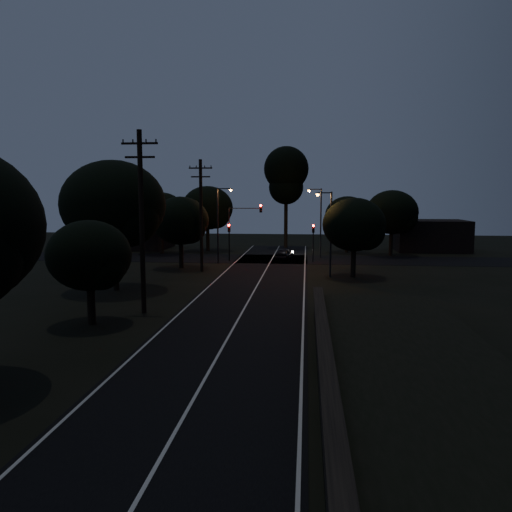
{
  "coord_description": "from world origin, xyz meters",
  "views": [
    {
      "loc": [
        3.88,
        -14.12,
        7.09
      ],
      "look_at": [
        0.0,
        24.0,
        2.5
      ],
      "focal_mm": 35.0,
      "sensor_mm": 36.0,
      "label": 1
    }
  ],
  "objects_px": {
    "utility_pole_mid": "(142,219)",
    "streetlight_a": "(220,220)",
    "utility_pole_far": "(201,214)",
    "car": "(284,254)",
    "signal_left": "(229,235)",
    "signal_mast": "(244,222)",
    "signal_right": "(313,236)",
    "streetlight_b": "(319,218)",
    "streetlight_c": "(329,228)",
    "tall_pine": "(286,175)"
  },
  "relations": [
    {
      "from": "utility_pole_mid",
      "to": "car",
      "type": "height_order",
      "value": "utility_pole_mid"
    },
    {
      "from": "streetlight_a",
      "to": "streetlight_c",
      "type": "relative_size",
      "value": 1.07
    },
    {
      "from": "signal_left",
      "to": "car",
      "type": "bearing_deg",
      "value": 17.9
    },
    {
      "from": "utility_pole_far",
      "to": "signal_mast",
      "type": "relative_size",
      "value": 1.68
    },
    {
      "from": "signal_left",
      "to": "signal_mast",
      "type": "height_order",
      "value": "signal_mast"
    },
    {
      "from": "tall_pine",
      "to": "signal_right",
      "type": "height_order",
      "value": "tall_pine"
    },
    {
      "from": "utility_pole_mid",
      "to": "utility_pole_far",
      "type": "xyz_separation_m",
      "value": [
        0.0,
        17.0,
        -0.25
      ]
    },
    {
      "from": "utility_pole_mid",
      "to": "tall_pine",
      "type": "bearing_deg",
      "value": 80.07
    },
    {
      "from": "signal_right",
      "to": "streetlight_a",
      "type": "xyz_separation_m",
      "value": [
        -9.91,
        -1.99,
        1.8
      ]
    },
    {
      "from": "signal_right",
      "to": "streetlight_b",
      "type": "xyz_separation_m",
      "value": [
        0.71,
        4.01,
        1.8
      ]
    },
    {
      "from": "signal_right",
      "to": "signal_mast",
      "type": "relative_size",
      "value": 0.66
    },
    {
      "from": "tall_pine",
      "to": "streetlight_a",
      "type": "height_order",
      "value": "tall_pine"
    },
    {
      "from": "utility_pole_mid",
      "to": "streetlight_a",
      "type": "relative_size",
      "value": 1.38
    },
    {
      "from": "signal_right",
      "to": "streetlight_c",
      "type": "bearing_deg",
      "value": -82.98
    },
    {
      "from": "streetlight_b",
      "to": "signal_mast",
      "type": "bearing_deg",
      "value": -154.01
    },
    {
      "from": "signal_left",
      "to": "signal_mast",
      "type": "bearing_deg",
      "value": 0.13
    },
    {
      "from": "utility_pole_far",
      "to": "streetlight_c",
      "type": "relative_size",
      "value": 1.4
    },
    {
      "from": "signal_left",
      "to": "streetlight_b",
      "type": "distance_m",
      "value": 10.84
    },
    {
      "from": "signal_right",
      "to": "streetlight_a",
      "type": "relative_size",
      "value": 0.51
    },
    {
      "from": "utility_pole_far",
      "to": "signal_left",
      "type": "height_order",
      "value": "utility_pole_far"
    },
    {
      "from": "signal_left",
      "to": "streetlight_b",
      "type": "height_order",
      "value": "streetlight_b"
    },
    {
      "from": "streetlight_c",
      "to": "utility_pole_mid",
      "type": "bearing_deg",
      "value": -128.26
    },
    {
      "from": "utility_pole_far",
      "to": "car",
      "type": "relative_size",
      "value": 2.79
    },
    {
      "from": "streetlight_a",
      "to": "tall_pine",
      "type": "bearing_deg",
      "value": 69.64
    },
    {
      "from": "signal_mast",
      "to": "streetlight_a",
      "type": "bearing_deg",
      "value": -140.23
    },
    {
      "from": "utility_pole_mid",
      "to": "streetlight_a",
      "type": "bearing_deg",
      "value": 88.27
    },
    {
      "from": "tall_pine",
      "to": "streetlight_b",
      "type": "distance_m",
      "value": 12.98
    },
    {
      "from": "utility_pole_far",
      "to": "car",
      "type": "height_order",
      "value": "utility_pole_far"
    },
    {
      "from": "tall_pine",
      "to": "utility_pole_mid",
      "type": "bearing_deg",
      "value": -99.93
    },
    {
      "from": "signal_left",
      "to": "streetlight_b",
      "type": "xyz_separation_m",
      "value": [
        9.91,
        4.01,
        1.8
      ]
    },
    {
      "from": "signal_left",
      "to": "streetlight_a",
      "type": "relative_size",
      "value": 0.51
    },
    {
      "from": "utility_pole_far",
      "to": "car",
      "type": "bearing_deg",
      "value": 53.32
    },
    {
      "from": "signal_right",
      "to": "car",
      "type": "xyz_separation_m",
      "value": [
        -3.21,
        1.93,
        -2.19
      ]
    },
    {
      "from": "car",
      "to": "streetlight_a",
      "type": "bearing_deg",
      "value": 40.13
    },
    {
      "from": "streetlight_c",
      "to": "car",
      "type": "bearing_deg",
      "value": 110.42
    },
    {
      "from": "signal_mast",
      "to": "car",
      "type": "relative_size",
      "value": 1.66
    },
    {
      "from": "signal_mast",
      "to": "utility_pole_far",
      "type": "bearing_deg",
      "value": -111.11
    },
    {
      "from": "car",
      "to": "streetlight_c",
      "type": "bearing_deg",
      "value": 120.2
    },
    {
      "from": "utility_pole_mid",
      "to": "signal_left",
      "type": "bearing_deg",
      "value": 86.79
    },
    {
      "from": "utility_pole_far",
      "to": "car",
      "type": "distance_m",
      "value": 13.29
    },
    {
      "from": "utility_pole_mid",
      "to": "signal_right",
      "type": "height_order",
      "value": "utility_pole_mid"
    },
    {
      "from": "signal_left",
      "to": "signal_right",
      "type": "bearing_deg",
      "value": 0.0
    },
    {
      "from": "streetlight_a",
      "to": "car",
      "type": "distance_m",
      "value": 8.73
    },
    {
      "from": "signal_right",
      "to": "signal_mast",
      "type": "xyz_separation_m",
      "value": [
        -7.51,
        0.0,
        1.5
      ]
    },
    {
      "from": "streetlight_b",
      "to": "signal_right",
      "type": "bearing_deg",
      "value": -100.0
    },
    {
      "from": "utility_pole_far",
      "to": "streetlight_a",
      "type": "distance_m",
      "value": 6.1
    },
    {
      "from": "signal_left",
      "to": "signal_mast",
      "type": "distance_m",
      "value": 2.26
    },
    {
      "from": "tall_pine",
      "to": "streetlight_b",
      "type": "xyz_separation_m",
      "value": [
        4.31,
        -11.0,
        -5.38
      ]
    },
    {
      "from": "tall_pine",
      "to": "streetlight_c",
      "type": "bearing_deg",
      "value": -79.07
    },
    {
      "from": "signal_left",
      "to": "signal_right",
      "type": "height_order",
      "value": "same"
    }
  ]
}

